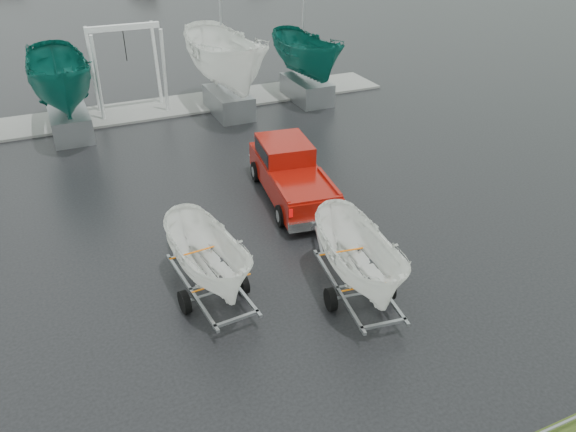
{
  "coord_description": "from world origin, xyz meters",
  "views": [
    {
      "loc": [
        -1.87,
        -13.81,
        9.24
      ],
      "look_at": [
        3.83,
        -1.1,
        1.2
      ],
      "focal_mm": 35.0,
      "sensor_mm": 36.0,
      "label": 1
    }
  ],
  "objects": [
    {
      "name": "boat_hoist",
      "position": [
        1.99,
        13.0,
        2.67
      ],
      "size": [
        3.3,
        2.18,
        4.12
      ],
      "color": "silver",
      "rests_on": "ground"
    },
    {
      "name": "keelboat_2",
      "position": [
        6.14,
        11.0,
        4.52
      ],
      "size": [
        2.84,
        3.2,
        11.02
      ],
      "color": "gray",
      "rests_on": "ground"
    },
    {
      "name": "trailer_hitched",
      "position": [
        4.54,
        -3.9,
        2.55
      ],
      "size": [
        1.84,
        3.73,
        4.69
      ],
      "rotation": [
        0.0,
        0.0,
        -0.14
      ],
      "color": "gray",
      "rests_on": "ground"
    },
    {
      "name": "trailer_parked",
      "position": [
        1.09,
        -2.3,
        2.48
      ],
      "size": [
        1.83,
        3.69,
        4.55
      ],
      "rotation": [
        0.0,
        0.0,
        0.09
      ],
      "color": "gray",
      "rests_on": "ground"
    },
    {
      "name": "pickup_truck",
      "position": [
        5.37,
        2.18,
        0.92
      ],
      "size": [
        2.52,
        5.52,
        1.77
      ],
      "rotation": [
        0.0,
        0.0,
        -0.14
      ],
      "color": "maroon",
      "rests_on": "ground"
    },
    {
      "name": "keelboat_1",
      "position": [
        -1.05,
        11.2,
        4.06
      ],
      "size": [
        2.56,
        3.2,
        7.9
      ],
      "color": "gray",
      "rests_on": "ground"
    },
    {
      "name": "dock",
      "position": [
        0.0,
        13.0,
        0.05
      ],
      "size": [
        30.0,
        3.0,
        0.12
      ],
      "primitive_type": "cube",
      "color": "gray",
      "rests_on": "ground"
    },
    {
      "name": "ground_plane",
      "position": [
        0.0,
        0.0,
        0.0
      ],
      "size": [
        120.0,
        120.0,
        0.0
      ],
      "primitive_type": "plane",
      "color": "black",
      "rests_on": "ground"
    },
    {
      "name": "keelboat_3",
      "position": [
        10.43,
        11.3,
        3.6
      ],
      "size": [
        2.28,
        3.2,
        10.44
      ],
      "color": "gray",
      "rests_on": "ground"
    }
  ]
}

